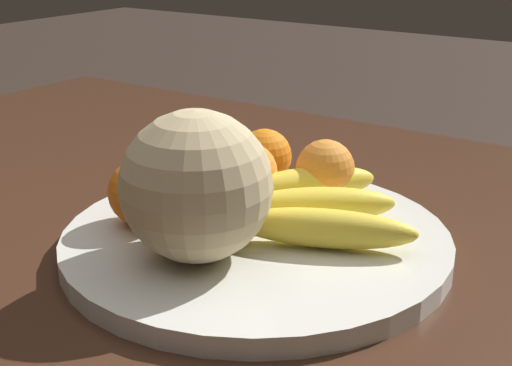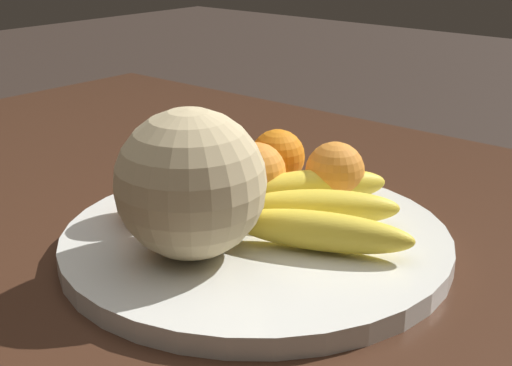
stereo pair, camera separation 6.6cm
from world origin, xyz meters
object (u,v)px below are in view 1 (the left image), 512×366
at_px(orange_front_right, 247,172).
at_px(orange_back_left, 141,192).
at_px(orange_mid_center, 189,162).
at_px(kitchen_table, 200,323).
at_px(orange_front_left, 264,156).
at_px(orange_back_right, 199,182).
at_px(fruit_bowl, 256,240).
at_px(banana_bunch, 314,205).
at_px(melon, 196,186).
at_px(orange_top_small, 325,169).

relative_size(orange_front_right, orange_back_left, 0.97).
relative_size(orange_mid_center, orange_back_left, 0.99).
xyz_separation_m(orange_front_right, orange_mid_center, (0.07, 0.01, 0.00)).
relative_size(kitchen_table, orange_front_left, 22.60).
relative_size(orange_mid_center, orange_back_right, 0.93).
bearing_deg(fruit_bowl, kitchen_table, 23.67).
distance_m(fruit_bowl, banana_bunch, 0.07).
bearing_deg(melon, orange_back_right, -52.15).
height_order(orange_front_left, orange_back_left, orange_back_left).
relative_size(melon, banana_bunch, 0.62).
xyz_separation_m(kitchen_table, orange_front_right, (0.00, -0.09, 0.14)).
height_order(orange_front_right, orange_back_right, orange_back_right).
bearing_deg(orange_top_small, orange_mid_center, 26.45).
bearing_deg(fruit_bowl, orange_back_right, -4.12).
bearing_deg(fruit_bowl, orange_front_left, -59.56).
height_order(banana_bunch, orange_mid_center, orange_mid_center).
distance_m(melon, orange_front_left, 0.20).
relative_size(banana_bunch, orange_top_small, 3.40).
distance_m(kitchen_table, orange_mid_center, 0.17).
height_order(fruit_bowl, orange_front_left, orange_front_left).
bearing_deg(orange_top_small, orange_front_left, -0.87).
bearing_deg(orange_front_left, banana_bunch, 146.02).
bearing_deg(orange_mid_center, banana_bunch, 178.67).
relative_size(banana_bunch, orange_back_left, 3.29).
distance_m(fruit_bowl, orange_front_right, 0.09).
bearing_deg(orange_front_left, orange_back_right, 88.85).
bearing_deg(fruit_bowl, melon, 79.98).
bearing_deg(orange_back_right, fruit_bowl, 175.88).
distance_m(melon, orange_top_small, 0.20).
bearing_deg(orange_front_left, orange_front_right, 105.36).
xyz_separation_m(orange_front_left, orange_front_right, (-0.02, 0.06, 0.00)).
height_order(banana_bunch, orange_top_small, orange_top_small).
height_order(orange_mid_center, orange_back_left, same).
relative_size(orange_back_left, orange_back_right, 0.94).
distance_m(orange_mid_center, orange_back_right, 0.07).
bearing_deg(orange_mid_center, kitchen_table, 133.05).
height_order(kitchen_table, orange_top_small, orange_top_small).
bearing_deg(orange_front_right, orange_top_small, -138.63).
bearing_deg(orange_back_right, orange_front_left, -91.15).
bearing_deg(kitchen_table, orange_back_left, 23.91).
relative_size(orange_front_left, orange_back_left, 0.95).
height_order(orange_front_left, orange_back_right, orange_back_right).
xyz_separation_m(kitchen_table, orange_back_left, (0.05, 0.02, 0.14)).
bearing_deg(orange_top_small, orange_back_left, 55.88).
distance_m(melon, orange_back_right, 0.10).
height_order(melon, orange_back_left, melon).
bearing_deg(orange_front_left, orange_mid_center, 51.05).
distance_m(orange_front_left, orange_front_right, 0.06).
height_order(orange_front_right, orange_back_left, orange_back_left).
relative_size(melon, orange_mid_center, 2.07).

